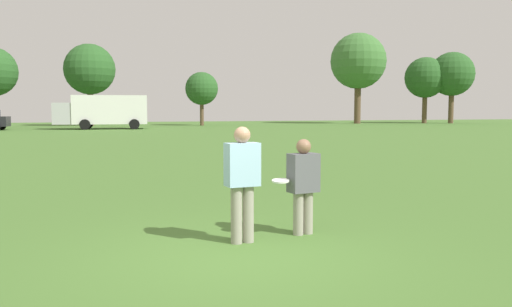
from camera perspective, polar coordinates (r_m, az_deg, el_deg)
The scene contains 11 objects.
ground_plane at distance 7.29m, azimuth -2.11°, elevation -11.01°, with size 140.63×140.63×0.00m, color #47702D.
player_thrower at distance 7.75m, azimuth -1.50°, elevation -2.67°, with size 0.52×0.34×1.73m.
player_defender at distance 8.33m, azimuth 5.16°, elevation -3.06°, with size 0.51×0.36×1.52m.
frisbee at distance 8.14m, azimuth 2.69°, elevation -2.98°, with size 0.27×0.27×0.07m.
traffic_cone at distance 17.20m, azimuth 5.19°, elevation -0.97°, with size 0.32×0.32×0.48m.
box_truck at distance 51.76m, azimuth -16.23°, elevation 4.50°, with size 8.64×3.36×3.18m.
tree_center_elm at distance 61.08m, azimuth -17.63°, elevation 8.69°, with size 5.54×5.54×9.01m.
tree_east_birch at distance 60.23m, azimuth -5.93°, elevation 7.01°, with size 3.73×3.73×6.06m.
tree_east_oak at distance 68.93m, azimuth 11.04°, elevation 9.80°, with size 7.07×7.07×11.49m.
tree_far_east_pine at distance 72.23m, azimuth 17.92°, elevation 7.83°, with size 5.27×5.27×8.57m.
tree_far_west_pine at distance 72.96m, azimuth 20.53°, elevation 8.06°, with size 5.65×5.65×9.19m.
Camera 1 is at (-1.63, -6.82, 2.01)m, focal length 36.82 mm.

